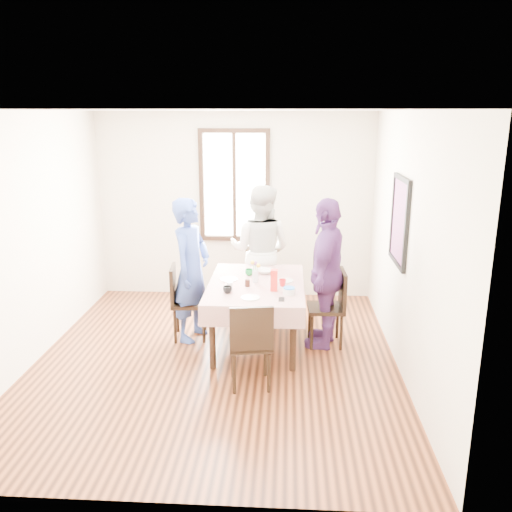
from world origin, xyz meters
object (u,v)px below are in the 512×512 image
chair_far (261,282)px  person_right (325,273)px  person_left (190,270)px  dining_table (256,314)px  chair_near (250,343)px  chair_right (326,308)px  chair_left (190,302)px  person_far (261,251)px

chair_far → person_right: (0.80, -0.95, 0.43)m
person_left → person_right: (1.59, -0.09, 0.02)m
dining_table → person_left: 0.94m
chair_near → person_left: (-0.80, 1.13, 0.41)m
chair_right → person_right: (-0.02, 0.00, 0.43)m
chair_far → person_right: 1.31m
chair_left → person_far: person_far is taller
dining_table → person_right: person_right is taller
chair_right → chair_far: (-0.82, 0.95, 0.00)m
chair_far → person_far: (0.00, -0.02, 0.43)m
dining_table → person_right: (0.80, 0.05, 0.51)m
chair_far → chair_near: (0.00, -1.98, 0.00)m
chair_near → person_far: bearing=81.7°
chair_near → person_left: 1.44m
chair_near → dining_table: bearing=81.7°
dining_table → chair_far: 0.99m
person_left → person_right: person_right is taller
chair_near → person_right: 1.37m
person_left → person_right: bearing=-75.4°
chair_left → dining_table: bearing=74.0°
person_right → chair_right: bearing=104.4°
chair_near → person_far: (0.00, 1.96, 0.43)m
dining_table → person_far: size_ratio=0.81×
person_left → chair_near: bearing=-126.9°
dining_table → person_left: (-0.80, 0.14, 0.49)m
chair_far → person_left: bearing=45.2°
chair_left → chair_right: (1.63, -0.09, 0.00)m
chair_left → chair_near: 1.39m
chair_right → person_left: size_ratio=0.53×
chair_left → chair_far: 1.18m
chair_near → person_far: 2.01m
chair_far → chair_near: size_ratio=1.00×
chair_right → chair_far: 1.25m
dining_table → chair_far: chair_far is taller
chair_right → person_far: 1.31m
chair_near → person_right: person_right is taller
chair_near → chair_right: bearing=43.4°
chair_right → person_right: person_right is taller
chair_right → chair_far: same height
chair_right → person_right: bearing=87.7°
chair_right → person_far: size_ratio=0.51×
dining_table → person_right: size_ratio=0.82×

